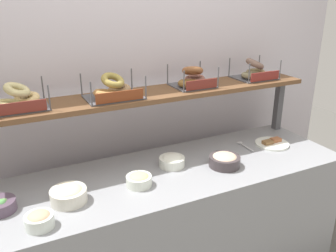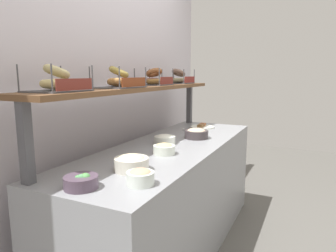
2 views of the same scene
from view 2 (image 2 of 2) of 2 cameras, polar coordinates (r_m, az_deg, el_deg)
ground_plane at (r=2.61m, az=0.54°, el=-21.98°), size 8.00×8.00×0.00m
back_wall at (r=2.51m, az=-10.90°, el=5.59°), size 3.41×0.06×2.40m
deli_counter at (r=2.42m, az=0.55°, el=-13.37°), size 2.21×0.70×0.85m
shelf_riser_left at (r=1.59m, az=-25.10°, el=-2.93°), size 0.05×0.05×0.40m
shelf_riser_right at (r=3.31m, az=4.01°, el=4.06°), size 0.05×0.05×0.40m
upper_shelf at (r=2.36m, az=-5.42°, el=7.04°), size 2.17×0.32×0.03m
bowl_veggie_mix at (r=1.48m, az=-16.01°, el=-9.92°), size 0.16×0.16×0.07m
bowl_egg_salad at (r=2.01m, az=-0.73°, el=-4.26°), size 0.15×0.15×0.07m
bowl_cream_cheese at (r=2.31m, az=-0.61°, el=-2.46°), size 0.16×0.16×0.07m
bowl_lox_spread at (r=1.47m, az=-5.21°, el=-9.43°), size 0.13×0.13×0.08m
bowl_tuna_salad at (r=2.52m, az=5.33°, el=-1.37°), size 0.20×0.20×0.08m
bowl_potato_salad at (r=1.69m, az=-6.86°, el=-6.81°), size 0.19×0.19×0.09m
serving_plate_white at (r=3.02m, az=6.39°, el=-0.13°), size 0.24×0.24×0.04m
serving_spoon_near_plate at (r=2.87m, az=3.63°, el=-0.69°), size 0.04×0.18×0.01m
bagel_basket_plain at (r=1.72m, az=-19.99°, el=7.71°), size 0.30×0.26×0.15m
bagel_basket_everything at (r=2.10m, az=-9.10°, el=8.39°), size 0.33×0.26×0.15m
bagel_basket_cinnamon_raisin at (r=2.60m, az=-2.58°, el=8.70°), size 0.27×0.25×0.15m
bagel_basket_poppy at (r=3.07m, az=2.01°, el=8.83°), size 0.29×0.26×0.15m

